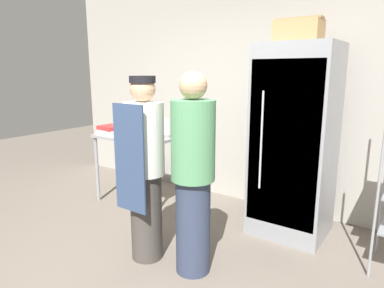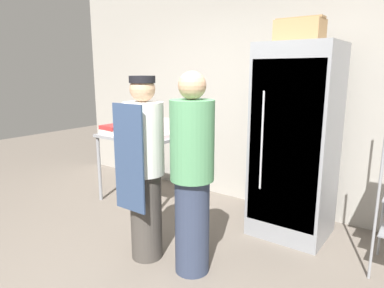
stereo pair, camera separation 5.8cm
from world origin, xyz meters
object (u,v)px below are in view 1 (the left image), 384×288
(donut_box, at_px, (155,134))
(blender_pitcher, at_px, (133,121))
(binder_stack, at_px, (111,130))
(person_customer, at_px, (193,174))
(refrigerator, at_px, (294,142))
(cardboard_storage_box, at_px, (298,31))
(person_baker, at_px, (145,168))

(donut_box, bearing_deg, blender_pitcher, 158.63)
(binder_stack, height_order, person_customer, person_customer)
(donut_box, xyz_separation_m, person_customer, (1.17, -0.87, -0.08))
(donut_box, bearing_deg, person_customer, -36.53)
(donut_box, distance_m, person_customer, 1.46)
(refrigerator, distance_m, donut_box, 1.62)
(donut_box, bearing_deg, binder_stack, -169.68)
(refrigerator, relative_size, donut_box, 6.78)
(donut_box, distance_m, cardboard_storage_box, 1.95)
(person_baker, bearing_deg, cardboard_storage_box, 55.74)
(cardboard_storage_box, bearing_deg, person_baker, -124.26)
(refrigerator, xyz_separation_m, person_customer, (-0.42, -1.19, -0.11))
(refrigerator, distance_m, blender_pitcher, 2.18)
(cardboard_storage_box, relative_size, person_customer, 0.26)
(blender_pitcher, relative_size, person_baker, 0.18)
(binder_stack, xyz_separation_m, person_customer, (1.82, -0.75, -0.08))
(donut_box, relative_size, person_baker, 0.17)
(blender_pitcher, relative_size, cardboard_storage_box, 0.68)
(cardboard_storage_box, xyz_separation_m, person_baker, (-0.86, -1.26, -1.20))
(refrigerator, bearing_deg, donut_box, -168.57)
(refrigerator, height_order, donut_box, refrigerator)
(refrigerator, xyz_separation_m, person_baker, (-0.89, -1.25, -0.12))
(refrigerator, height_order, person_customer, refrigerator)
(blender_pitcher, xyz_separation_m, person_baker, (1.29, -1.16, -0.17))
(binder_stack, height_order, person_baker, person_baker)
(donut_box, xyz_separation_m, cardboard_storage_box, (1.56, 0.33, 1.12))
(donut_box, height_order, person_baker, person_baker)
(person_baker, bearing_deg, blender_pitcher, 137.92)
(refrigerator, height_order, cardboard_storage_box, cardboard_storage_box)
(blender_pitcher, bearing_deg, person_customer, -31.95)
(donut_box, relative_size, cardboard_storage_box, 0.65)
(person_baker, bearing_deg, refrigerator, 54.74)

